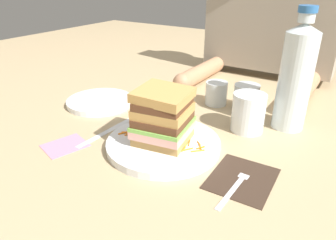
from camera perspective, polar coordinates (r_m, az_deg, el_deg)
name	(u,v)px	position (r m, az deg, el deg)	size (l,w,h in m)	color
ground_plane	(163,147)	(0.72, -0.85, -5.00)	(3.00, 3.00, 0.00)	tan
main_plate	(161,144)	(0.72, -1.31, -4.38)	(0.26, 0.26, 0.02)	white
sandwich	(161,117)	(0.69, -1.30, 0.60)	(0.13, 0.14, 0.13)	tan
carrot_shred_0	(124,133)	(0.75, -8.15, -2.34)	(0.00, 0.00, 0.03)	orange
carrot_shred_1	(133,134)	(0.74, -6.49, -2.54)	(0.00, 0.00, 0.03)	orange
carrot_shred_2	(128,132)	(0.75, -7.29, -2.23)	(0.00, 0.00, 0.03)	orange
carrot_shred_3	(129,136)	(0.74, -7.24, -2.91)	(0.00, 0.00, 0.03)	orange
carrot_shred_4	(139,134)	(0.74, -5.39, -2.60)	(0.00, 0.00, 0.03)	orange
carrot_shred_5	(130,133)	(0.75, -7.05, -2.44)	(0.00, 0.00, 0.03)	orange
carrot_shred_6	(139,133)	(0.75, -5.32, -2.47)	(0.00, 0.00, 0.02)	orange
carrot_shred_7	(189,143)	(0.70, 3.92, -4.20)	(0.00, 0.00, 0.03)	orange
carrot_shred_8	(197,152)	(0.67, 5.34, -5.79)	(0.00, 0.00, 0.03)	orange
carrot_shred_9	(184,149)	(0.68, 2.89, -5.40)	(0.00, 0.00, 0.02)	orange
carrot_shred_10	(187,149)	(0.68, 3.51, -5.44)	(0.00, 0.00, 0.03)	orange
carrot_shred_11	(201,148)	(0.69, 6.02, -5.09)	(0.00, 0.00, 0.02)	orange
carrot_shred_12	(199,143)	(0.70, 5.71, -4.29)	(0.00, 0.00, 0.02)	orange
carrot_shred_13	(200,147)	(0.69, 5.94, -4.91)	(0.00, 0.00, 0.03)	orange
carrot_shred_14	(187,144)	(0.70, 3.45, -4.43)	(0.00, 0.00, 0.03)	orange
napkin_dark	(242,178)	(0.64, 13.47, -10.37)	(0.12, 0.14, 0.00)	#38281E
fork	(238,183)	(0.62, 12.70, -11.17)	(0.02, 0.17, 0.00)	silver
knife	(106,132)	(0.80, -11.35, -2.18)	(0.02, 0.20, 0.00)	silver
juice_glass	(248,115)	(0.81, 14.51, 0.98)	(0.08, 0.08, 0.10)	white
water_bottle	(296,76)	(0.83, 22.43, 7.42)	(0.08, 0.08, 0.30)	silver
empty_tumbler_0	(246,97)	(0.93, 14.17, 4.05)	(0.07, 0.07, 0.08)	silver
empty_tumbler_1	(216,93)	(0.96, 8.88, 4.89)	(0.07, 0.07, 0.07)	silver
side_plate	(100,101)	(0.98, -12.40, 3.35)	(0.20, 0.20, 0.02)	white
napkin_pink	(65,145)	(0.77, -18.41, -4.45)	(0.08, 0.09, 0.00)	pink
diner_across	(271,7)	(1.22, 18.47, 19.15)	(0.48, 0.45, 0.57)	tan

